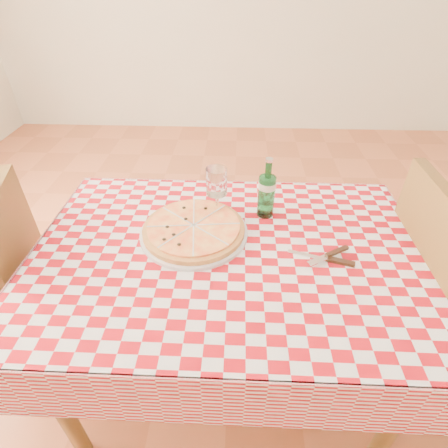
{
  "coord_description": "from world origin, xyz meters",
  "views": [
    {
      "loc": [
        0.02,
        -0.87,
        1.52
      ],
      "look_at": [
        -0.02,
        0.06,
        0.82
      ],
      "focal_mm": 28.0,
      "sensor_mm": 36.0,
      "label": 1
    }
  ],
  "objects_px": {
    "chair_near": "(436,291)",
    "water_bottle": "(267,188)",
    "chair_far": "(2,287)",
    "dining_table": "(229,271)",
    "wine_glass": "(217,193)",
    "pizza_plate": "(194,228)"
  },
  "relations": [
    {
      "from": "chair_far",
      "to": "water_bottle",
      "type": "height_order",
      "value": "water_bottle"
    },
    {
      "from": "water_bottle",
      "to": "pizza_plate",
      "type": "bearing_deg",
      "value": -152.56
    },
    {
      "from": "dining_table",
      "to": "chair_near",
      "type": "distance_m",
      "value": 0.76
    },
    {
      "from": "dining_table",
      "to": "wine_glass",
      "type": "height_order",
      "value": "wine_glass"
    },
    {
      "from": "chair_far",
      "to": "chair_near",
      "type": "bearing_deg",
      "value": 164.22
    },
    {
      "from": "water_bottle",
      "to": "wine_glass",
      "type": "xyz_separation_m",
      "value": [
        -0.18,
        -0.01,
        -0.02
      ]
    },
    {
      "from": "chair_far",
      "to": "dining_table",
      "type": "bearing_deg",
      "value": 162.86
    },
    {
      "from": "dining_table",
      "to": "water_bottle",
      "type": "height_order",
      "value": "water_bottle"
    },
    {
      "from": "chair_near",
      "to": "water_bottle",
      "type": "relative_size",
      "value": 4.26
    },
    {
      "from": "dining_table",
      "to": "water_bottle",
      "type": "distance_m",
      "value": 0.32
    },
    {
      "from": "chair_far",
      "to": "pizza_plate",
      "type": "distance_m",
      "value": 0.78
    },
    {
      "from": "chair_near",
      "to": "wine_glass",
      "type": "height_order",
      "value": "chair_near"
    },
    {
      "from": "dining_table",
      "to": "water_bottle",
      "type": "xyz_separation_m",
      "value": [
        0.13,
        0.21,
        0.21
      ]
    },
    {
      "from": "dining_table",
      "to": "chair_far",
      "type": "height_order",
      "value": "chair_far"
    },
    {
      "from": "pizza_plate",
      "to": "water_bottle",
      "type": "xyz_separation_m",
      "value": [
        0.25,
        0.13,
        0.09
      ]
    },
    {
      "from": "dining_table",
      "to": "chair_far",
      "type": "bearing_deg",
      "value": 179.51
    },
    {
      "from": "dining_table",
      "to": "pizza_plate",
      "type": "distance_m",
      "value": 0.19
    },
    {
      "from": "chair_far",
      "to": "wine_glass",
      "type": "distance_m",
      "value": 0.89
    },
    {
      "from": "dining_table",
      "to": "water_bottle",
      "type": "relative_size",
      "value": 5.22
    },
    {
      "from": "wine_glass",
      "to": "pizza_plate",
      "type": "bearing_deg",
      "value": -120.62
    },
    {
      "from": "dining_table",
      "to": "chair_near",
      "type": "bearing_deg",
      "value": 2.43
    },
    {
      "from": "chair_near",
      "to": "chair_far",
      "type": "xyz_separation_m",
      "value": [
        -1.61,
        -0.02,
        -0.03
      ]
    }
  ]
}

